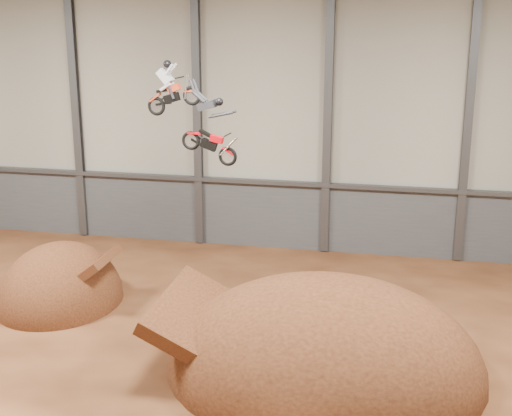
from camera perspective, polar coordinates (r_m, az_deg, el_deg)
The scene contains 12 objects.
floor at distance 24.60m, azimuth -6.60°, elevation -14.24°, with size 40.00×40.00×0.00m, color #482513.
back_wall at distance 36.18m, azimuth 0.50°, elevation 7.51°, with size 40.00×0.10×14.00m, color #ADAB99.
lower_band_back at distance 37.23m, azimuth 0.45°, elevation -0.53°, with size 39.80×0.18×3.50m, color #4B4E52.
steel_rail at distance 36.62m, azimuth 0.41°, elevation 2.11°, with size 39.80×0.35×0.20m, color #47494F.
steel_column_1 at distance 39.18m, azimuth -14.19°, elevation 7.69°, with size 0.40×0.36×13.90m, color #47494F.
steel_column_2 at distance 36.78m, azimuth -4.71°, elevation 7.60°, with size 0.40×0.36×13.90m, color #47494F.
steel_column_3 at distance 35.50m, azimuth 5.76°, elevation 7.27°, with size 0.40×0.36×13.90m, color #47494F.
steel_column_4 at distance 35.44m, azimuth 16.61°, elevation 6.67°, with size 0.40×0.36×13.90m, color #47494F.
takeoff_ramp at distance 32.07m, azimuth -15.32°, elevation -7.25°, with size 5.18×5.98×5.18m, color #3B1C0E.
landing_ramp at distance 25.70m, azimuth 5.48°, elevation -12.79°, with size 11.08×9.81×6.40m, color #3B1C0E.
fmx_rider_a at distance 28.49m, azimuth -6.42°, elevation 9.91°, with size 2.36×0.90×2.13m, color red, non-canonical shape.
fmx_rider_b at distance 26.11m, azimuth -4.04°, elevation 6.80°, with size 2.94×0.84×2.52m, color red, non-canonical shape.
Camera 1 is at (6.98, -20.10, 12.36)m, focal length 50.00 mm.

